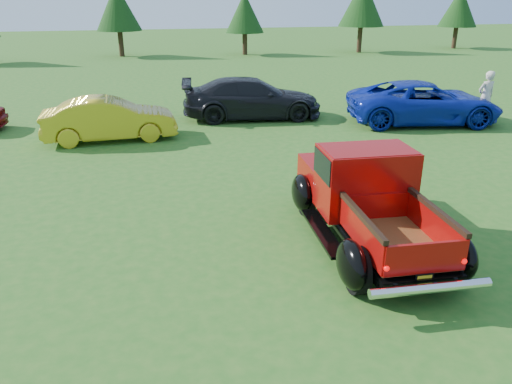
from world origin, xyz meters
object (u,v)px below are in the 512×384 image
pickup_truck (364,195)px  tree_far_east (459,7)px  tree_east (362,2)px  show_car_grey (252,98)px  tree_mid_left (118,7)px  show_car_blue (424,102)px  tree_mid_right (245,13)px  show_car_yellow (110,119)px  spectator (486,96)px

pickup_truck → tree_far_east: bearing=57.5°
tree_east → show_car_grey: bearing=-123.6°
tree_east → tree_far_east: (9.00, 1.00, -0.41)m
pickup_truck → tree_mid_left: bearing=102.5°
tree_far_east → pickup_truck: tree_far_east is taller
show_car_blue → tree_far_east: bearing=-25.3°
tree_far_east → pickup_truck: bearing=-126.0°
tree_mid_left → pickup_truck: size_ratio=1.05×
tree_mid_left → tree_east: tree_east is taller
tree_mid_right → show_car_blue: size_ratio=0.83×
show_car_yellow → show_car_grey: size_ratio=0.80×
show_car_blue → tree_mid_right: bearing=14.9°
tree_mid_right → spectator: bearing=-79.9°
tree_mid_left → show_car_blue: size_ratio=0.94×
tree_mid_left → show_car_blue: (10.77, -23.17, -2.65)m
show_car_blue → spectator: (2.25, -0.29, 0.17)m
tree_far_east → show_car_grey: size_ratio=0.95×
pickup_truck → show_car_blue: pickup_truck is taller
tree_mid_left → show_car_yellow: 23.10m
spectator → tree_east: bearing=-108.5°
show_car_yellow → show_car_blue: size_ratio=0.77×
tree_east → pickup_truck: bearing=-114.0°
tree_mid_left → tree_mid_right: bearing=-6.3°
tree_mid_left → show_car_grey: bearing=-76.6°
show_car_blue → show_car_yellow: bearing=99.1°
tree_mid_left → tree_far_east: tree_mid_left is taller
tree_mid_left → show_car_grey: (5.01, -21.03, -2.65)m
tree_mid_right → tree_far_east: size_ratio=0.92×
tree_east → show_car_blue: 23.03m
tree_east → show_car_blue: tree_east is taller
tree_mid_left → show_car_blue: 25.69m
show_car_grey → show_car_blue: size_ratio=0.96×
show_car_blue → spectator: spectator is taller
tree_far_east → show_car_blue: bearing=-125.6°
tree_mid_right → tree_east: tree_east is taller
tree_mid_right → show_car_yellow: (-8.99, -21.94, -2.30)m
pickup_truck → show_car_yellow: bearing=125.0°
show_car_yellow → tree_far_east: bearing=-52.8°
show_car_yellow → show_car_blue: 10.76m
tree_mid_right → spectator: 22.91m
tree_far_east → show_car_yellow: bearing=-140.3°
pickup_truck → show_car_grey: bearing=92.9°
tree_east → spectator: bearing=-102.8°
tree_mid_right → spectator: tree_mid_right is taller
tree_mid_right → tree_east: (9.00, -0.50, 0.68)m
tree_east → show_car_grey: (-12.99, -19.53, -2.92)m
tree_far_east → show_car_blue: tree_far_east is taller
tree_mid_right → tree_east: size_ratio=0.81×
tree_far_east → show_car_grey: tree_far_east is taller
tree_east → pickup_truck: tree_east is taller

